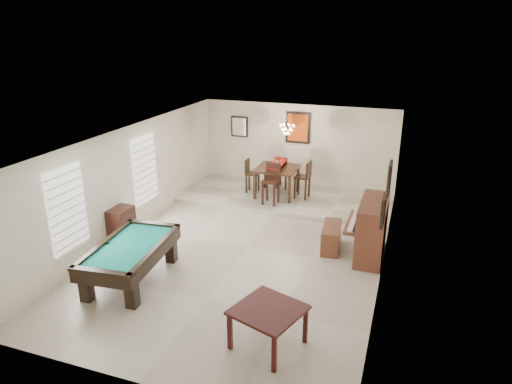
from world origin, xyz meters
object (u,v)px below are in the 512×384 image
Objects in this scene: apothecary_chest at (122,227)px; flower_vase at (277,160)px; dining_table at (277,179)px; dining_chair_east at (302,180)px; square_table at (268,327)px; chandelier at (287,126)px; dining_chair_north at (283,172)px; pool_table at (132,263)px; dining_chair_west at (253,176)px; upright_piano at (365,228)px; dining_chair_south at (271,184)px; piano_bench at (331,237)px.

flower_vase is (2.51, 4.03, 0.74)m from apothecary_chest.
flower_vase is (0.00, 0.00, 0.59)m from dining_table.
dining_chair_east is at bearing 2.78° from dining_table.
chandelier reaches higher than square_table.
chandelier reaches higher than dining_chair_north.
pool_table is at bearing 162.17° from square_table.
dining_chair_north is at bearing 71.13° from pool_table.
dining_table is at bearing -96.73° from dining_chair_west.
flower_vase is at bearing 105.60° from square_table.
upright_piano is 1.35× the size of dining_chair_south.
upright_piano is 1.55× the size of dining_chair_north.
upright_piano is 5.49m from apothecary_chest.
dining_chair_west is at bearing 136.83° from piano_bench.
chandelier is (0.29, -0.73, 1.58)m from dining_chair_north.
upright_piano is 4.01m from chandelier.
dining_chair_north is at bearing -51.61° from dining_chair_west.
dining_table is at bearing 97.91° from dining_chair_north.
pool_table is 3.69× the size of chandelier.
dining_chair_east is 1.61m from chandelier.
pool_table is 4.98m from upright_piano.
upright_piano reaches higher than piano_bench.
flower_vase is (1.42, 5.29, 0.83)m from pool_table.
pool_table is 5.83m from chandelier.
chandelier is (2.78, 4.01, 1.75)m from apothecary_chest.
dining_chair_north is at bearing 95.80° from dining_chair_south.
upright_piano is 1.70× the size of apothecary_chest.
flower_vase is at bearing 0.00° from dining_table.
square_table is at bearing 14.50° from dining_chair_east.
dining_chair_east is at bearing 62.16° from pool_table.
pool_table reaches higher than piano_bench.
dining_chair_west reaches higher than piano_bench.
square_table is 0.84× the size of dining_table.
flower_vase is (-1.76, 6.32, 0.86)m from square_table.
dining_chair_west is 1.52m from dining_chair_east.
dining_chair_east is at bearing 99.09° from square_table.
upright_piano is 3.94m from flower_vase.
apothecary_chest is 0.79× the size of dining_chair_south.
dining_table is at bearing 0.00° from flower_vase.
dining_chair_east is at bearing 127.18° from upright_piano.
apothecary_chest is at bearing -123.50° from dining_chair_south.
dining_chair_west reaches higher than square_table.
dining_chair_east is (-1.34, 2.67, 0.39)m from piano_bench.
dining_table is at bearing 128.44° from piano_bench.
piano_bench is at bearing -51.56° from flower_vase.
chandelier is at bearing 118.01° from dining_chair_north.
chandelier reaches higher than upright_piano.
dining_table is at bearing 176.00° from chandelier.
dining_table is (2.51, 4.03, 0.15)m from apothecary_chest.
dining_chair_south is at bearing 136.83° from piano_bench.
pool_table is 4.40m from piano_bench.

